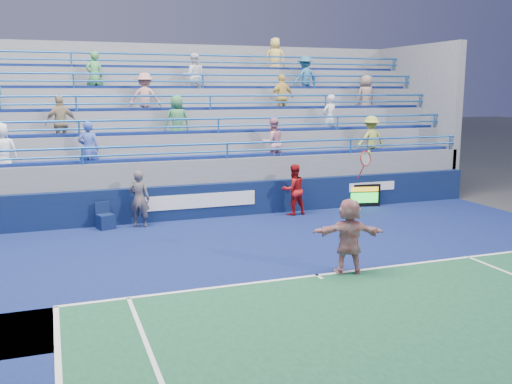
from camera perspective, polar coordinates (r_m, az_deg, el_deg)
name	(u,v)px	position (r m, az deg, el deg)	size (l,w,h in m)	color
ground	(317,276)	(12.77, 6.13, -8.37)	(120.00, 120.00, 0.00)	#333538
sponsor_wall	(230,199)	(18.51, -2.64, -0.74)	(18.00, 0.32, 1.10)	#0A1A3B
bleacher_stand	(200,156)	(21.94, -5.61, 3.58)	(18.00, 5.60, 6.13)	slate
serve_speed_board	(364,196)	(20.31, 10.75, -0.35)	(1.15, 0.37, 0.80)	black
judge_chair	(105,221)	(17.38, -14.82, -2.79)	(0.56, 0.57, 0.79)	#0D1A41
tennis_player	(349,236)	(12.83, 9.30, -4.35)	(1.67, 0.99, 2.76)	silver
line_judge	(139,199)	(17.27, -11.60, -0.69)	(0.63, 0.41, 1.72)	#161F3C
ball_girl	(294,190)	(18.62, 3.78, 0.22)	(0.82, 0.64, 1.68)	#A51214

